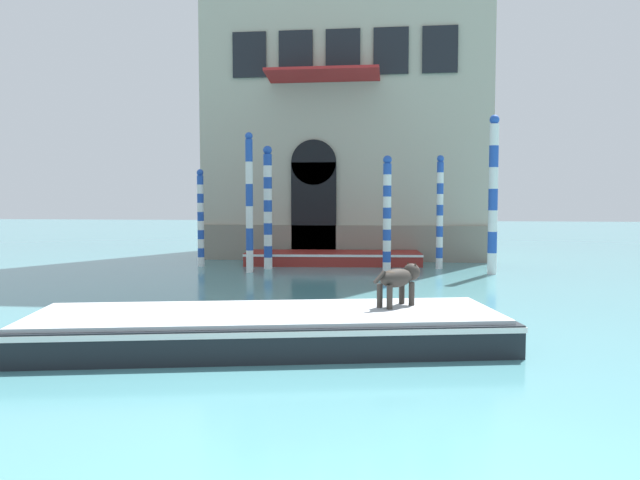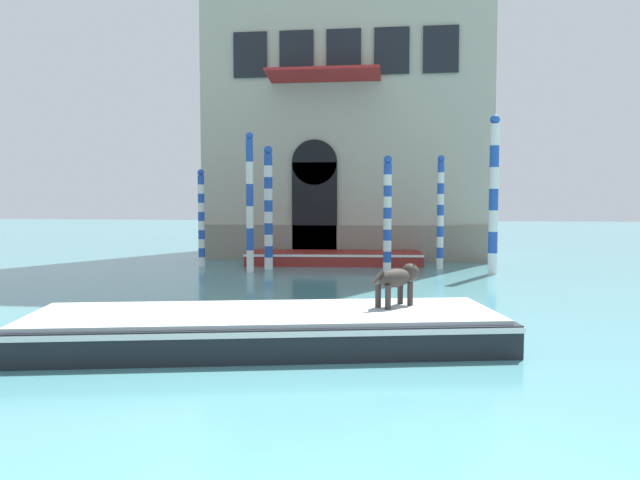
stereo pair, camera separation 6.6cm
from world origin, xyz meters
TOP-DOWN VIEW (x-y plane):
  - palazzo_left at (-1.95, 21.41)m, footprint 10.66×7.40m
  - boat_foreground at (-1.97, 5.14)m, footprint 7.62×3.77m
  - dog_on_deck at (0.04, 5.86)m, footprint 0.75×0.84m
  - boat_moored_near_palazzo at (-2.16, 17.16)m, footprint 6.12×2.32m
  - mooring_pole_0 at (-6.52, 16.05)m, footprint 0.22×0.22m
  - mooring_pole_1 at (1.39, 16.28)m, footprint 0.23×0.23m
  - mooring_pole_2 at (-4.49, 14.55)m, footprint 0.23×0.23m
  - mooring_pole_3 at (2.86, 14.94)m, footprint 0.29×0.29m
  - mooring_pole_4 at (-4.12, 15.56)m, footprint 0.28×0.28m
  - mooring_pole_5 at (-0.29, 14.86)m, footprint 0.26×0.26m

SIDE VIEW (x-z plane):
  - boat_moored_near_palazzo at x=-2.16m, z-range 0.01..0.45m
  - boat_foreground at x=-1.97m, z-range 0.02..0.56m
  - dog_on_deck at x=0.04m, z-range 0.65..1.33m
  - mooring_pole_0 at x=-6.52m, z-range 0.02..3.27m
  - mooring_pole_5 at x=-0.29m, z-range 0.02..3.59m
  - mooring_pole_1 at x=1.39m, z-range 0.02..3.68m
  - mooring_pole_4 at x=-4.12m, z-range 0.02..3.98m
  - mooring_pole_2 at x=-4.49m, z-range 0.02..4.31m
  - mooring_pole_3 at x=2.86m, z-range 0.02..4.77m
  - palazzo_left at x=-1.95m, z-range -0.02..17.70m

